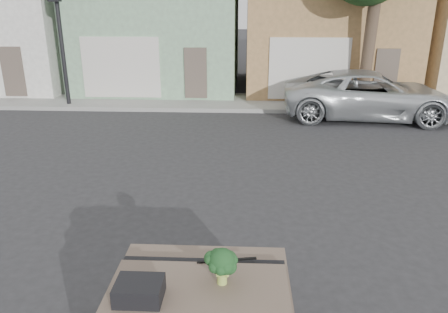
{
  "coord_description": "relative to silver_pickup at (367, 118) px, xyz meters",
  "views": [
    {
      "loc": [
        0.46,
        -7.01,
        3.99
      ],
      "look_at": [
        0.09,
        0.5,
        1.3
      ],
      "focal_mm": 35.0,
      "sensor_mm": 36.0,
      "label": 1
    }
  ],
  "objects": [
    {
      "name": "ground_plane",
      "position": [
        -4.87,
        -8.48,
        0.0
      ],
      "size": [
        120.0,
        120.0,
        0.0
      ],
      "primitive_type": "plane",
      "color": "#303033",
      "rests_on": "ground"
    },
    {
      "name": "sidewalk",
      "position": [
        -4.87,
        2.02,
        0.07
      ],
      "size": [
        40.0,
        3.0,
        0.15
      ],
      "primitive_type": "cube",
      "color": "gray",
      "rests_on": "ground"
    },
    {
      "name": "townhouse_white",
      "position": [
        -15.87,
        6.02,
        3.77
      ],
      "size": [
        7.2,
        8.2,
        7.55
      ],
      "primitive_type": "cube",
      "color": "silver",
      "rests_on": "ground"
    },
    {
      "name": "townhouse_mint",
      "position": [
        -8.37,
        6.02,
        3.77
      ],
      "size": [
        7.2,
        8.2,
        7.55
      ],
      "primitive_type": "cube",
      "color": "#84AB87",
      "rests_on": "ground"
    },
    {
      "name": "townhouse_tan",
      "position": [
        -0.87,
        6.02,
        3.77
      ],
      "size": [
        7.2,
        8.2,
        7.55
      ],
      "primitive_type": "cube",
      "color": "#A57C4D",
      "rests_on": "ground"
    },
    {
      "name": "silver_pickup",
      "position": [
        0.0,
        0.0,
        0.0
      ],
      "size": [
        6.26,
        3.3,
        1.68
      ],
      "primitive_type": "imported",
      "rotation": [
        0.0,
        0.0,
        1.48
      ],
      "color": "silver",
      "rests_on": "ground"
    },
    {
      "name": "traffic_signal",
      "position": [
        -11.37,
        1.02,
        2.55
      ],
      "size": [
        0.4,
        0.4,
        5.1
      ],
      "primitive_type": "cube",
      "color": "black",
      "rests_on": "ground"
    },
    {
      "name": "instrument_hump",
      "position": [
        -5.45,
        -11.83,
        1.22
      ],
      "size": [
        0.48,
        0.38,
        0.2
      ],
      "primitive_type": "cube",
      "color": "black",
      "rests_on": "car_dashboard"
    },
    {
      "name": "wiper_arm",
      "position": [
        -4.59,
        -11.1,
        1.13
      ],
      "size": [
        0.69,
        0.15,
        0.02
      ],
      "primitive_type": "cube",
      "rotation": [
        0.0,
        0.0,
        0.17
      ],
      "color": "black",
      "rests_on": "car_dashboard"
    },
    {
      "name": "broccoli",
      "position": [
        -4.62,
        -11.52,
        1.33
      ],
      "size": [
        0.41,
        0.41,
        0.42
      ],
      "primitive_type": "cube",
      "rotation": [
        0.0,
        0.0,
        3.36
      ],
      "color": "#163919",
      "rests_on": "car_dashboard"
    }
  ]
}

